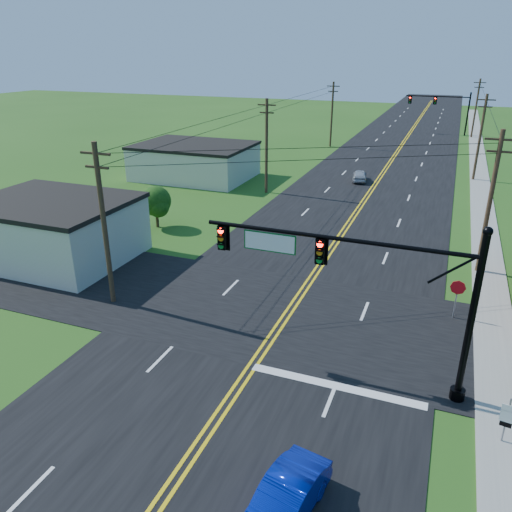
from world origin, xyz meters
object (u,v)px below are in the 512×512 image
at_px(signal_mast_main, 357,277).
at_px(signal_mast_far, 440,106).
at_px(blue_car, 284,503).
at_px(stop_sign, 457,291).
at_px(route_sign, 507,418).

bearing_deg(signal_mast_main, signal_mast_far, 89.92).
bearing_deg(signal_mast_main, blue_car, -92.56).
bearing_deg(stop_sign, signal_mast_main, -118.05).
distance_m(signal_mast_far, route_sign, 74.33).
bearing_deg(stop_sign, signal_mast_far, 96.24).
bearing_deg(route_sign, blue_car, -128.17).
relative_size(signal_mast_main, signal_mast_far, 1.03).
distance_m(signal_mast_far, blue_car, 80.03).
bearing_deg(blue_car, signal_mast_far, 99.67).
height_order(signal_mast_main, signal_mast_far, same).
relative_size(signal_mast_far, stop_sign, 4.95).
distance_m(signal_mast_main, stop_sign, 8.74).
distance_m(blue_car, stop_sign, 15.63).
bearing_deg(blue_car, stop_sign, 83.18).
height_order(signal_mast_far, stop_sign, signal_mast_far).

